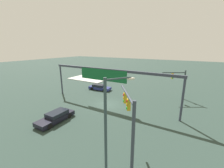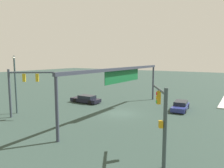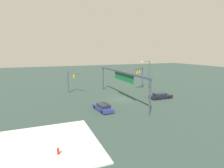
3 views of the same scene
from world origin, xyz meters
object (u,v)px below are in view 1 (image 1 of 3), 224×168
(streetlamp_curved_arm, at_px, (109,122))
(traffic_signal_opposite_side, at_px, (180,81))
(sedan_car_approaching, at_px, (56,117))
(sedan_car_waiting_far, at_px, (99,87))
(traffic_signal_near_corner, at_px, (130,117))
(fire_hydrant_on_curb, at_px, (85,76))

(streetlamp_curved_arm, bearing_deg, traffic_signal_opposite_side, 27.06)
(sedan_car_approaching, height_order, sedan_car_waiting_far, same)
(traffic_signal_near_corner, height_order, fire_hydrant_on_curb, traffic_signal_near_corner)
(traffic_signal_near_corner, distance_m, sedan_car_waiting_far, 20.79)
(streetlamp_curved_arm, height_order, fire_hydrant_on_curb, streetlamp_curved_arm)
(traffic_signal_opposite_side, relative_size, streetlamp_curved_arm, 0.71)
(sedan_car_waiting_far, bearing_deg, sedan_car_approaching, -82.73)
(sedan_car_waiting_far, bearing_deg, streetlamp_curved_arm, -58.21)
(sedan_car_approaching, xyz_separation_m, fire_hydrant_on_curb, (14.69, -22.54, -0.09))
(traffic_signal_near_corner, bearing_deg, fire_hydrant_on_curb, 10.99)
(streetlamp_curved_arm, distance_m, sedan_car_approaching, 11.06)
(traffic_signal_near_corner, relative_size, sedan_car_waiting_far, 1.16)
(traffic_signal_opposite_side, distance_m, streetlamp_curved_arm, 20.01)
(sedan_car_approaching, bearing_deg, fire_hydrant_on_curb, -147.72)
(streetlamp_curved_arm, xyz_separation_m, sedan_car_waiting_far, (13.10, -17.17, -3.71))
(sedan_car_approaching, bearing_deg, traffic_signal_opposite_side, 142.56)
(traffic_signal_near_corner, distance_m, fire_hydrant_on_curb, 34.87)
(traffic_signal_opposite_side, distance_m, sedan_car_approaching, 20.93)
(traffic_signal_near_corner, distance_m, sedan_car_approaching, 11.17)
(traffic_signal_opposite_side, xyz_separation_m, sedan_car_waiting_far, (15.55, 2.67, -2.82))
(sedan_car_approaching, relative_size, fire_hydrant_on_curb, 6.90)
(traffic_signal_opposite_side, height_order, fire_hydrant_on_curb, traffic_signal_opposite_side)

